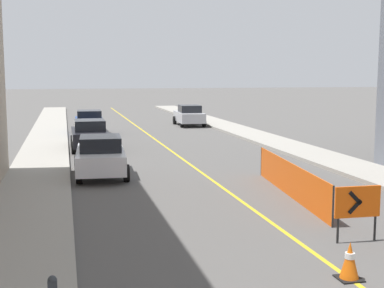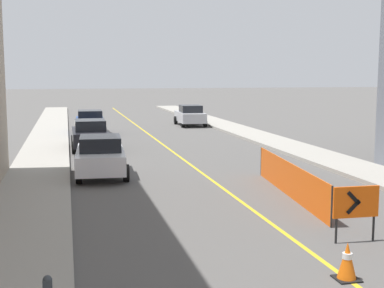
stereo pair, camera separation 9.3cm
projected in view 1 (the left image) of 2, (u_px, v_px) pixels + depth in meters
name	position (u px, v px, depth m)	size (l,w,h in m)	color
lane_stripe	(163.00, 145.00, 29.85)	(0.12, 67.82, 0.01)	gold
sidewalk_left	(45.00, 147.00, 28.37)	(2.40, 67.82, 0.16)	#9E998E
sidewalk_right	(270.00, 141.00, 31.30)	(2.40, 67.82, 0.16)	#9E998E
traffic_cone_farthest	(350.00, 261.00, 10.33)	(0.46, 0.46, 0.75)	black
arrow_barricade_primary	(357.00, 204.00, 12.58)	(1.15, 0.10, 1.35)	#EF560C
safety_mesh_fence	(290.00, 179.00, 17.36)	(0.83, 7.27, 1.11)	#EF560C
parked_car_curb_near	(100.00, 156.00, 20.73)	(2.03, 4.39, 1.59)	silver
parked_car_curb_mid	(90.00, 135.00, 27.95)	(1.93, 4.31, 1.59)	black
parked_car_curb_far	(89.00, 122.00, 35.18)	(1.94, 4.33, 1.59)	navy
parked_car_opposite_side	(189.00, 115.00, 40.99)	(2.02, 4.39, 1.59)	#B7B7BC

